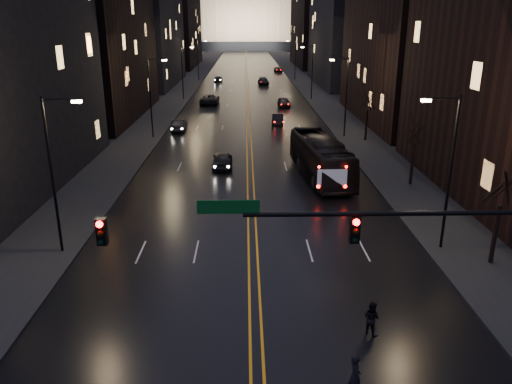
{
  "coord_description": "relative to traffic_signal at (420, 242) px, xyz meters",
  "views": [
    {
      "loc": [
        -0.38,
        -16.35,
        12.61
      ],
      "look_at": [
        0.21,
        11.43,
        3.15
      ],
      "focal_mm": 35.0,
      "sensor_mm": 36.0,
      "label": 1
    }
  ],
  "objects": [
    {
      "name": "oncoming_car_d",
      "position": [
        -12.34,
        97.04,
        -4.44
      ],
      "size": [
        1.88,
        4.56,
        1.32
      ],
      "primitive_type": "imported",
      "rotation": [
        0.0,
        0.0,
        3.15
      ],
      "color": "black",
      "rests_on": "ground"
    },
    {
      "name": "building_left_far",
      "position": [
        -26.91,
        92.0,
        4.9
      ],
      "size": [
        12.0,
        34.0,
        20.0
      ],
      "primitive_type": "cube",
      "color": "black",
      "rests_on": "ground"
    },
    {
      "name": "streetlamp_left_mid",
      "position": [
        -16.72,
        40.0,
        -0.02
      ],
      "size": [
        2.13,
        0.25,
        9.0
      ],
      "color": "black",
      "rests_on": "ground"
    },
    {
      "name": "tree_right_far",
      "position": [
        7.09,
        38.0,
        -0.58
      ],
      "size": [
        2.4,
        2.4,
        6.65
      ],
      "color": "black",
      "rests_on": "ground"
    },
    {
      "name": "tree_right_mid",
      "position": [
        7.09,
        22.0,
        -0.58
      ],
      "size": [
        2.4,
        2.4,
        6.65
      ],
      "color": "black",
      "rests_on": "ground"
    },
    {
      "name": "building_left_mid",
      "position": [
        -26.91,
        54.0,
        8.9
      ],
      "size": [
        12.0,
        30.0,
        28.0
      ],
      "primitive_type": "cube",
      "color": "black",
      "rests_on": "ground"
    },
    {
      "name": "traffic_signal",
      "position": [
        0.0,
        0.0,
        0.0
      ],
      "size": [
        17.29,
        0.45,
        7.0
      ],
      "color": "black",
      "rests_on": "ground"
    },
    {
      "name": "streetlamp_right_far",
      "position": [
        4.91,
        70.0,
        -0.02
      ],
      "size": [
        2.13,
        0.25,
        9.0
      ],
      "color": "black",
      "rests_on": "ground"
    },
    {
      "name": "pedestrian_a",
      "position": [
        -2.52,
        -2.0,
        -4.22
      ],
      "size": [
        0.53,
        0.71,
        1.77
      ],
      "primitive_type": "imported",
      "rotation": [
        0.0,
        0.0,
        1.75
      ],
      "color": "black",
      "rests_on": "ground"
    },
    {
      "name": "building_right_mid",
      "position": [
        15.09,
        92.0,
        7.9
      ],
      "size": [
        12.0,
        34.0,
        26.0
      ],
      "primitive_type": "cube",
      "color": "black",
      "rests_on": "ground"
    },
    {
      "name": "tree_right_near",
      "position": [
        7.09,
        8.0,
        -0.58
      ],
      "size": [
        2.4,
        2.4,
        6.65
      ],
      "color": "black",
      "rests_on": "ground"
    },
    {
      "name": "oncoming_car_b",
      "position": [
        -14.41,
        44.08,
        -4.38
      ],
      "size": [
        1.55,
        4.41,
        1.45
      ],
      "primitive_type": "imported",
      "rotation": [
        0.0,
        0.0,
        3.15
      ],
      "color": "black",
      "rests_on": "ground"
    },
    {
      "name": "center_line",
      "position": [
        -5.91,
        130.0,
        -5.08
      ],
      "size": [
        0.62,
        320.0,
        0.01
      ],
      "primitive_type": "cube",
      "color": "orange",
      "rests_on": "road"
    },
    {
      "name": "streetlamp_left_dist",
      "position": [
        -16.72,
        100.0,
        -0.02
      ],
      "size": [
        2.13,
        0.25,
        9.0
      ],
      "color": "black",
      "rests_on": "ground"
    },
    {
      "name": "oncoming_car_a",
      "position": [
        -8.41,
        27.66,
        -4.35
      ],
      "size": [
        1.8,
        4.44,
        1.51
      ],
      "primitive_type": "imported",
      "rotation": [
        0.0,
        0.0,
        3.15
      ],
      "color": "black",
      "rests_on": "ground"
    },
    {
      "name": "oncoming_car_c",
      "position": [
        -12.1,
        65.4,
        -4.28
      ],
      "size": [
        3.01,
        6.06,
        1.65
      ],
      "primitive_type": "imported",
      "rotation": [
        0.0,
        0.0,
        3.1
      ],
      "color": "black",
      "rests_on": "ground"
    },
    {
      "name": "building_right_dist",
      "position": [
        15.09,
        140.0,
        5.9
      ],
      "size": [
        12.0,
        40.0,
        22.0
      ],
      "primitive_type": "cube",
      "color": "black",
      "rests_on": "ground"
    },
    {
      "name": "streetlamp_right_mid",
      "position": [
        4.91,
        40.0,
        -0.02
      ],
      "size": [
        2.13,
        0.25,
        9.0
      ],
      "color": "black",
      "rests_on": "ground"
    },
    {
      "name": "road",
      "position": [
        -5.91,
        130.0,
        -5.09
      ],
      "size": [
        20.0,
        320.0,
        0.02
      ],
      "primitive_type": "cube",
      "color": "black",
      "rests_on": "ground"
    },
    {
      "name": "receding_car_b",
      "position": [
        -0.24,
        62.14,
        -4.36
      ],
      "size": [
        1.95,
        4.44,
        1.49
      ],
      "primitive_type": "imported",
      "rotation": [
        0.0,
        0.0,
        0.05
      ],
      "color": "black",
      "rests_on": "ground"
    },
    {
      "name": "sidewalk_left",
      "position": [
        -19.91,
        130.0,
        -5.02
      ],
      "size": [
        8.0,
        320.0,
        0.16
      ],
      "primitive_type": "cube",
      "color": "black",
      "rests_on": "ground"
    },
    {
      "name": "capitol",
      "position": [
        -5.91,
        250.0,
        12.05
      ],
      "size": [
        90.0,
        50.0,
        58.5
      ],
      "color": "black",
      "rests_on": "ground"
    },
    {
      "name": "streetlamp_left_near",
      "position": [
        -16.72,
        10.0,
        -0.02
      ],
      "size": [
        2.13,
        0.25,
        9.0
      ],
      "color": "black",
      "rests_on": "ground"
    },
    {
      "name": "building_left_dist",
      "position": [
        -26.91,
        140.0,
        6.9
      ],
      "size": [
        12.0,
        40.0,
        24.0
      ],
      "primitive_type": "cube",
      "color": "black",
      "rests_on": "ground"
    },
    {
      "name": "streetlamp_right_near",
      "position": [
        4.91,
        10.0,
        -0.02
      ],
      "size": [
        2.13,
        0.25,
        9.0
      ],
      "color": "black",
      "rests_on": "ground"
    },
    {
      "name": "receding_car_d",
      "position": [
        2.59,
        120.71,
        -4.43
      ],
      "size": [
        2.46,
        4.97,
        1.36
      ],
      "primitive_type": "imported",
      "rotation": [
        0.0,
        0.0,
        -0.04
      ],
      "color": "black",
      "rests_on": "ground"
    },
    {
      "name": "receding_car_c",
      "position": [
        -2.42,
        91.71,
        -4.35
      ],
      "size": [
        2.44,
        5.29,
        1.5
      ],
      "primitive_type": "imported",
      "rotation": [
        0.0,
        0.0,
        0.07
      ],
      "color": "black",
      "rests_on": "ground"
    },
    {
      "name": "ground",
      "position": [
        -5.91,
        0.0,
        -5.1
      ],
      "size": [
        900.0,
        900.0,
        0.0
      ],
      "primitive_type": "plane",
      "color": "black",
      "rests_on": "ground"
    },
    {
      "name": "pedestrian_b",
      "position": [
        -1.02,
        1.77,
        -4.33
      ],
      "size": [
        0.82,
        0.83,
        1.55
      ],
      "primitive_type": "imported",
      "rotation": [
        0.0,
        0.0,
        2.34
      ],
      "color": "black",
      "rests_on": "ground"
    },
    {
      "name": "bus",
      "position": [
        0.08,
        24.63,
        -3.39
      ],
      "size": [
        4.19,
        12.51,
        3.42
      ],
      "primitive_type": "imported",
      "rotation": [
        0.0,
        0.0,
        0.11
      ],
      "color": "black",
      "rests_on": "ground"
    },
    {
      "name": "sidewalk_right",
      "position": [
        8.09,
        130.0,
        -5.02
      ],
      "size": [
        8.0,
        320.0,
        0.16
      ],
      "primitive_type": "cube",
      "color": "black",
      "rests_on": "ground"
    },
    {
      "name": "streetlamp_right_dist",
      "position": [
        4.91,
        100.0,
        -0.02
      ],
      "size": [
        2.13,
        0.25,
        9.0
      ],
      "color": "black",
      "rests_on": "ground"
    },
    {
      "name": "receding_car_a",
      "position": [
        -2.08,
        47.85,
        -4.41
      ],
      "size": [
        1.81,
        4.3,
        1.38
      ],
      "primitive_type": "imported",
      "rotation": [
        0.0,
        0.0,
        -0.08
      ],
      "color": "black",
      "rests_on": "ground"
    },
    {
      "name": "streetlamp_left_far",
      "position": [
        -16.72,
        70.0,
        -0.02
      ],
      "size": [
        2.13,
        0.25,
        9.0
      ],
      "color": "black",
      "rests_on": "ground"
    }
  ]
}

